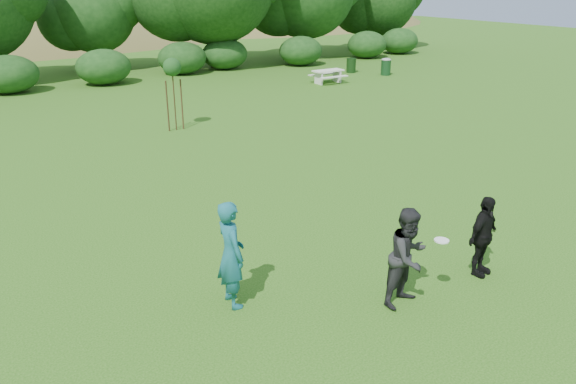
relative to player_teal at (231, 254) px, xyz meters
name	(u,v)px	position (x,y,z in m)	size (l,w,h in m)	color
ground	(369,291)	(2.47, -1.03, -1.03)	(120.00, 120.00, 0.00)	#19470C
player_teal	(231,254)	(0.00, 0.00, 0.00)	(0.75, 0.49, 2.07)	#165A66
player_grey	(409,257)	(2.77, -1.70, -0.08)	(0.93, 0.72, 1.91)	#232326
player_black	(483,236)	(4.82, -1.71, -0.18)	(1.00, 0.42, 1.71)	black
trash_can_near	(351,65)	(18.82, 20.33, -0.58)	(0.60, 0.60, 0.90)	black
frisbee	(442,240)	(3.23, -2.03, 0.28)	(0.27, 0.27, 0.03)	white
sapling	(172,69)	(3.91, 12.67, 1.39)	(0.70, 0.70, 2.85)	#372615
picnic_table	(328,74)	(15.29, 17.98, -0.52)	(1.80, 1.48, 0.76)	silver
trash_can_lidded	(386,66)	(20.02, 18.38, -0.49)	(0.60, 0.60, 1.05)	#153C1D
hillside	(1,131)	(1.92, 67.42, -13.01)	(150.00, 72.00, 52.00)	olive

